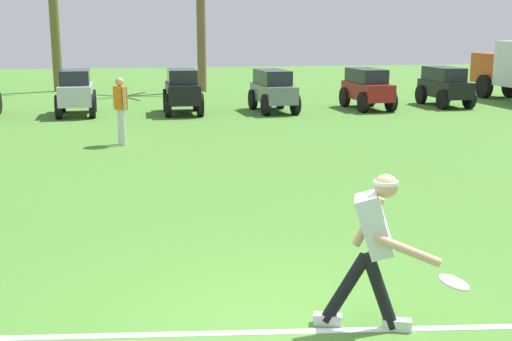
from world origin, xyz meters
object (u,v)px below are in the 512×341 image
(teammate_near_sideline, at_px, (121,104))
(palm_tree_right_of_centre, at_px, (201,1))
(parked_car_slot_f, at_px, (367,87))
(parked_car_slot_d, at_px, (182,90))
(palm_tree_left_of_centre, at_px, (54,9))
(parked_car_slot_e, at_px, (273,89))
(parked_car_slot_c, at_px, (76,91))
(frisbee_in_flight, at_px, (454,283))
(parked_car_slot_g, at_px, (444,85))
(frisbee_thrower, at_px, (373,243))

(teammate_near_sideline, height_order, palm_tree_right_of_centre, palm_tree_right_of_centre)
(parked_car_slot_f, xyz_separation_m, palm_tree_right_of_centre, (-4.80, 7.12, 3.05))
(parked_car_slot_d, distance_m, palm_tree_right_of_centre, 7.92)
(palm_tree_left_of_centre, bearing_deg, parked_car_slot_e, -48.08)
(teammate_near_sideline, distance_m, parked_car_slot_c, 5.81)
(parked_car_slot_d, xyz_separation_m, parked_car_slot_f, (6.17, 0.07, -0.02))
(parked_car_slot_d, bearing_deg, parked_car_slot_c, 175.86)
(parked_car_slot_c, relative_size, parked_car_slot_e, 0.97)
(parked_car_slot_e, bearing_deg, frisbee_in_flight, -96.50)
(teammate_near_sideline, xyz_separation_m, parked_car_slot_c, (-1.48, 5.61, -0.20))
(parked_car_slot_c, bearing_deg, palm_tree_left_of_centre, 99.93)
(parked_car_slot_f, relative_size, palm_tree_left_of_centre, 0.40)
(parked_car_slot_d, height_order, parked_car_slot_g, parked_car_slot_d)
(parked_car_slot_e, bearing_deg, parked_car_slot_g, 4.06)
(frisbee_in_flight, height_order, parked_car_slot_c, parked_car_slot_c)
(parked_car_slot_f, xyz_separation_m, parked_car_slot_g, (2.94, 0.31, 0.00))
(frisbee_in_flight, height_order, parked_car_slot_f, parked_car_slot_f)
(parked_car_slot_e, relative_size, parked_car_slot_g, 1.02)
(parked_car_slot_e, distance_m, parked_car_slot_g, 6.21)
(parked_car_slot_f, bearing_deg, parked_car_slot_c, 178.99)
(parked_car_slot_e, height_order, parked_car_slot_g, same)
(frisbee_in_flight, relative_size, parked_car_slot_c, 0.14)
(teammate_near_sideline, height_order, parked_car_slot_e, teammate_near_sideline)
(frisbee_in_flight, distance_m, parked_car_slot_g, 18.01)
(frisbee_thrower, relative_size, palm_tree_left_of_centre, 0.23)
(frisbee_thrower, height_order, palm_tree_right_of_centre, palm_tree_right_of_centre)
(teammate_near_sideline, xyz_separation_m, parked_car_slot_g, (10.92, 5.75, -0.22))
(parked_car_slot_d, xyz_separation_m, palm_tree_right_of_centre, (1.37, 7.19, 3.03))
(parked_car_slot_c, height_order, palm_tree_left_of_centre, palm_tree_left_of_centre)
(parked_car_slot_d, height_order, palm_tree_right_of_centre, palm_tree_right_of_centre)
(parked_car_slot_d, relative_size, parked_car_slot_f, 0.97)
(frisbee_thrower, distance_m, parked_car_slot_d, 15.36)
(teammate_near_sideline, height_order, parked_car_slot_d, teammate_near_sideline)
(parked_car_slot_d, bearing_deg, frisbee_thrower, -87.86)
(frisbee_in_flight, relative_size, parked_car_slot_e, 0.14)
(parked_car_slot_d, bearing_deg, palm_tree_right_of_centre, 79.20)
(frisbee_in_flight, distance_m, parked_car_slot_e, 15.81)
(palm_tree_left_of_centre, distance_m, palm_tree_right_of_centre, 6.23)
(parked_car_slot_f, bearing_deg, palm_tree_left_of_centre, 142.42)
(parked_car_slot_e, bearing_deg, frisbee_thrower, -98.75)
(parked_car_slot_f, bearing_deg, palm_tree_right_of_centre, 124.00)
(parked_car_slot_g, bearing_deg, teammate_near_sideline, -152.21)
(frisbee_thrower, xyz_separation_m, parked_car_slot_d, (-0.57, 15.35, -0.06))
(palm_tree_right_of_centre, bearing_deg, parked_car_slot_e, -77.90)
(parked_car_slot_c, relative_size, parked_car_slot_g, 0.99)
(parked_car_slot_g, bearing_deg, frisbee_in_flight, -116.30)
(teammate_near_sideline, bearing_deg, parked_car_slot_d, 71.49)
(parked_car_slot_e, relative_size, palm_tree_right_of_centre, 0.37)
(parked_car_slot_e, bearing_deg, palm_tree_right_of_centre, 102.10)
(parked_car_slot_f, distance_m, parked_car_slot_g, 2.96)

